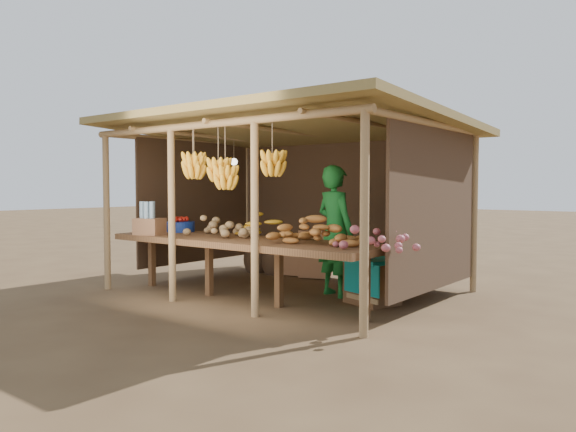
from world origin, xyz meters
The scene contains 13 objects.
ground centered at (0.00, 0.00, 0.00)m, with size 60.00×60.00×0.00m, color brown.
stall_structure centered at (0.04, -0.01, 1.92)m, with size 4.70×3.50×2.43m.
counter centered at (0.00, -0.95, 0.74)m, with size 3.90×1.05×0.80m.
potato_heap centered at (-0.42, -0.85, 0.98)m, with size 0.99×0.60×0.37m, color #93754C, non-canonical shape.
sweet_potato_heap centered at (1.05, -0.87, 0.98)m, with size 1.11×0.67×0.36m, color #B4702E, non-canonical shape.
onion_heap centered at (1.90, -1.06, 0.98)m, with size 0.91×0.55×0.36m, color #B3575E, non-canonical shape.
banana_pile centered at (-0.01, -0.56, 0.97)m, with size 0.64×0.39×0.35m, color yellow, non-canonical shape.
tomato_basin centered at (-1.48, -0.68, 0.89)m, with size 0.42×0.42×0.22m.
bottle_box centered at (-1.39, -1.31, 0.98)m, with size 0.43×0.38×0.46m.
vendor centered at (0.73, 0.09, 0.87)m, with size 0.64×0.42×1.75m, color #186F29.
tarp_crate centered at (1.39, -0.07, 0.31)m, with size 0.77×0.71×0.75m.
carton_stack centered at (-0.48, 1.12, 0.33)m, with size 1.08×0.51×0.75m.
burlap_sacks centered at (-1.28, 1.02, 0.26)m, with size 0.86×0.45×0.61m.
Camera 1 is at (4.82, -6.19, 1.46)m, focal length 35.00 mm.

